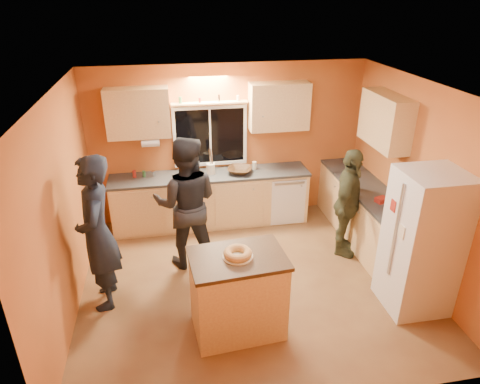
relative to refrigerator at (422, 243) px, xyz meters
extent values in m
plane|color=brown|center=(-1.89, 0.80, -0.90)|extent=(4.50, 4.50, 0.00)
cube|color=#C06F31|center=(-1.89, 2.80, 0.40)|extent=(4.50, 0.04, 2.60)
cube|color=#C06F31|center=(-1.89, -1.20, 0.40)|extent=(4.50, 0.04, 2.60)
cube|color=#C06F31|center=(-4.14, 0.80, 0.40)|extent=(0.04, 4.00, 2.60)
cube|color=#C06F31|center=(0.36, 0.80, 0.40)|extent=(0.04, 4.00, 2.60)
cube|color=white|center=(-1.89, 0.80, 1.70)|extent=(4.50, 4.00, 0.02)
cube|color=black|center=(-2.19, 2.79, 0.55)|extent=(1.10, 0.02, 0.90)
cube|color=white|center=(-2.19, 2.77, 0.55)|extent=(1.20, 0.04, 1.00)
cube|color=tan|center=(-3.29, 2.64, 1.02)|extent=(0.95, 0.33, 0.75)
cube|color=tan|center=(-1.09, 2.64, 1.02)|extent=(0.95, 0.33, 0.75)
cube|color=tan|center=(0.19, 1.60, 1.02)|extent=(0.33, 1.00, 0.75)
cylinder|color=silver|center=(-3.14, 2.52, 0.58)|extent=(0.27, 0.12, 0.12)
cube|color=tan|center=(-2.24, 2.50, -0.47)|extent=(3.20, 0.60, 0.86)
cube|color=#282B2D|center=(-2.24, 2.50, -0.02)|extent=(3.24, 0.62, 0.04)
cube|color=tan|center=(0.06, 2.50, -0.47)|extent=(0.60, 0.60, 0.86)
cube|color=#282B2D|center=(0.06, 2.50, -0.02)|extent=(0.62, 0.62, 0.04)
cube|color=tan|center=(0.06, 1.30, -0.47)|extent=(0.60, 1.80, 0.86)
cube|color=#282B2D|center=(0.06, 1.30, -0.02)|extent=(0.62, 1.84, 0.04)
cube|color=silver|center=(0.00, 0.00, 0.00)|extent=(0.72, 0.70, 1.80)
cube|color=tan|center=(-2.23, -0.06, -0.41)|extent=(1.05, 0.74, 0.98)
cube|color=black|center=(-2.23, -0.06, 0.09)|extent=(1.10, 0.79, 0.04)
torus|color=tan|center=(-2.23, -0.06, 0.15)|extent=(0.31, 0.31, 0.09)
imported|color=black|center=(-3.79, 0.73, 0.09)|extent=(0.52, 0.75, 1.98)
imported|color=black|center=(-2.69, 1.41, 0.05)|extent=(1.03, 0.86, 1.91)
imported|color=#333622|center=(-0.39, 1.26, -0.08)|extent=(0.87, 1.02, 1.64)
imported|color=black|center=(-1.76, 2.46, 0.05)|extent=(0.51, 0.51, 0.10)
cylinder|color=beige|center=(-2.22, 2.52, 0.09)|extent=(0.14, 0.14, 0.17)
imported|color=gray|center=(0.04, 0.50, 0.14)|extent=(0.27, 0.24, 0.29)
cube|color=#9F2218|center=(0.02, 1.07, 0.04)|extent=(0.19, 0.16, 0.07)
camera|label=1|loc=(-2.89, -3.86, 2.73)|focal=32.00mm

